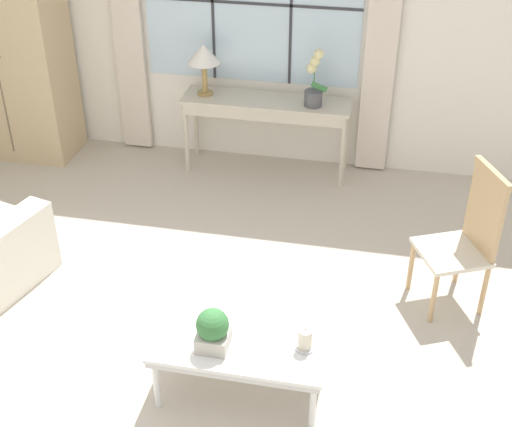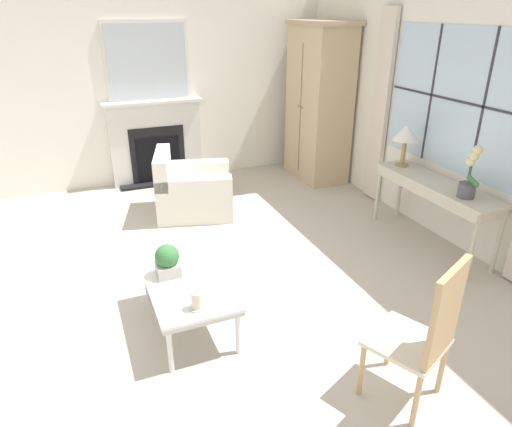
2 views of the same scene
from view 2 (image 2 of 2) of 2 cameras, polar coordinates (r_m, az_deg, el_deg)
ground_plane at (r=4.38m, az=-9.55°, el=-8.97°), size 14.00×14.00×0.00m
wall_back_windowed at (r=5.27m, az=23.76°, el=11.56°), size 7.20×0.14×2.80m
wall_left at (r=6.83m, az=-11.47°, el=15.67°), size 0.06×7.20×2.80m
fireplace at (r=6.81m, az=-12.51°, el=9.76°), size 0.34×1.38×2.23m
armoire at (r=6.84m, az=7.83°, el=13.53°), size 1.08×0.64×2.22m
console_table at (r=5.15m, az=21.55°, el=2.81°), size 1.54×0.41×0.72m
table_lamp at (r=5.43m, az=18.24°, el=9.38°), size 0.30×0.30×0.47m
potted_orchid at (r=4.75m, az=25.12°, el=4.04°), size 0.20×0.16×0.52m
armchair_upholstered at (r=5.76m, az=-7.98°, el=2.68°), size 1.04×1.08×0.79m
side_chair_wooden at (r=3.06m, az=20.49°, el=-13.55°), size 0.58×0.58×1.06m
coffee_table at (r=3.69m, az=-8.62°, el=-8.90°), size 1.04×0.61×0.42m
potted_plant_small at (r=3.70m, az=-11.02°, el=-5.79°), size 0.19×0.19×0.27m
pillar_candle at (r=3.32m, az=-7.38°, el=-10.79°), size 0.12×0.12×0.15m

